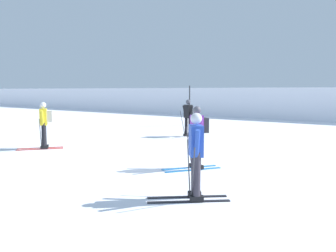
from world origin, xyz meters
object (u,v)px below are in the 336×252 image
skier_black (188,117)px  skier_purple (197,134)px  skier_blue (195,154)px  skier_yellow (44,123)px  trail_marker_pole (190,106)px

skier_black → skier_purple: bearing=-56.1°
skier_blue → skier_yellow: 7.60m
skier_black → trail_marker_pole: 4.75m
skier_black → skier_purple: 6.28m
skier_yellow → skier_black: bearing=65.2°
skier_black → trail_marker_pole: size_ratio=0.71×
skier_black → skier_blue: (4.76, -7.47, -0.00)m
skier_black → skier_yellow: size_ratio=1.00×
skier_black → trail_marker_pole: trail_marker_pole is taller
skier_blue → trail_marker_pole: size_ratio=0.71×
skier_yellow → trail_marker_pole: bearing=88.6°
skier_purple → trail_marker_pole: (-5.90, 9.31, 0.25)m
trail_marker_pole → skier_blue: bearing=-58.2°
skier_yellow → trail_marker_pole: (0.23, 9.81, 0.25)m
skier_black → skier_purple: same height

